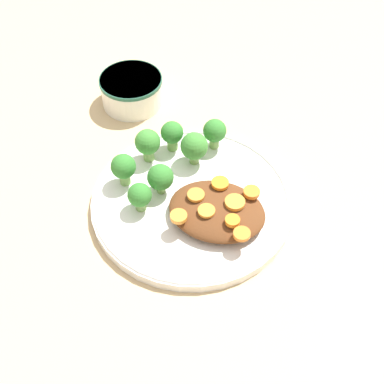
{
  "coord_description": "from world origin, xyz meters",
  "views": [
    {
      "loc": [
        0.15,
        -0.46,
        0.6
      ],
      "look_at": [
        0.0,
        0.0,
        0.03
      ],
      "focal_mm": 50.0,
      "sensor_mm": 36.0,
      "label": 1
    }
  ],
  "objects": [
    {
      "name": "carrot_slice_7",
      "position": [
        -0.0,
        -0.06,
        0.04
      ],
      "size": [
        0.02,
        0.02,
        0.01
      ],
      "primitive_type": "cylinder",
      "color": "orange",
      "rests_on": "stew_mound"
    },
    {
      "name": "broccoli_floret_1",
      "position": [
        -0.05,
        0.0,
        0.04
      ],
      "size": [
        0.04,
        0.04,
        0.05
      ],
      "color": "#759E51",
      "rests_on": "plate"
    },
    {
      "name": "broccoli_floret_0",
      "position": [
        -0.02,
        0.07,
        0.05
      ],
      "size": [
        0.04,
        0.04,
        0.05
      ],
      "color": "#759E51",
      "rests_on": "plate"
    },
    {
      "name": "broccoli_floret_4",
      "position": [
        -0.1,
        -0.0,
        0.05
      ],
      "size": [
        0.04,
        0.04,
        0.05
      ],
      "color": "#759E51",
      "rests_on": "plate"
    },
    {
      "name": "broccoli_floret_6",
      "position": [
        -0.0,
        0.11,
        0.05
      ],
      "size": [
        0.04,
        0.04,
        0.05
      ],
      "color": "#759E51",
      "rests_on": "plate"
    },
    {
      "name": "carrot_slice_6",
      "position": [
        0.07,
        -0.04,
        0.04
      ],
      "size": [
        0.02,
        0.02,
        0.01
      ],
      "primitive_type": "cylinder",
      "color": "orange",
      "rests_on": "stew_mound"
    },
    {
      "name": "carrot_slice_3",
      "position": [
        0.09,
        -0.06,
        0.04
      ],
      "size": [
        0.02,
        0.02,
        0.01
      ],
      "primitive_type": "cylinder",
      "color": "orange",
      "rests_on": "stew_mound"
    },
    {
      "name": "dip_bowl",
      "position": [
        -0.17,
        0.19,
        0.03
      ],
      "size": [
        0.1,
        0.1,
        0.05
      ],
      "color": "white",
      "rests_on": "ground_plane"
    },
    {
      "name": "broccoli_floret_3",
      "position": [
        -0.06,
        -0.04,
        0.04
      ],
      "size": [
        0.03,
        0.03,
        0.05
      ],
      "color": "#759E51",
      "rests_on": "plate"
    },
    {
      "name": "carrot_slice_1",
      "position": [
        0.06,
        -0.01,
        0.04
      ],
      "size": [
        0.03,
        0.03,
        0.01
      ],
      "primitive_type": "cylinder",
      "color": "orange",
      "rests_on": "stew_mound"
    },
    {
      "name": "ground_plane",
      "position": [
        0.0,
        0.0,
        0.0
      ],
      "size": [
        4.0,
        4.0,
        0.0
      ],
      "primitive_type": "plane",
      "color": "tan"
    },
    {
      "name": "broccoli_floret_2",
      "position": [
        -0.09,
        0.06,
        0.05
      ],
      "size": [
        0.04,
        0.04,
        0.05
      ],
      "color": "#759E51",
      "rests_on": "plate"
    },
    {
      "name": "broccoli_floret_5",
      "position": [
        -0.06,
        0.09,
        0.04
      ],
      "size": [
        0.03,
        0.03,
        0.05
      ],
      "color": "#759E51",
      "rests_on": "plate"
    },
    {
      "name": "carrot_slice_5",
      "position": [
        0.08,
        0.01,
        0.04
      ],
      "size": [
        0.02,
        0.02,
        0.01
      ],
      "primitive_type": "cylinder",
      "color": "orange",
      "rests_on": "stew_mound"
    },
    {
      "name": "carrot_slice_4",
      "position": [
        0.01,
        -0.01,
        0.04
      ],
      "size": [
        0.02,
        0.02,
        0.0
      ],
      "primitive_type": "cylinder",
      "color": "orange",
      "rests_on": "stew_mound"
    },
    {
      "name": "plate",
      "position": [
        0.0,
        0.0,
        0.01
      ],
      "size": [
        0.29,
        0.29,
        0.02
      ],
      "color": "white",
      "rests_on": "ground_plane"
    },
    {
      "name": "carrot_slice_2",
      "position": [
        0.03,
        -0.04,
        0.04
      ],
      "size": [
        0.02,
        0.02,
        0.0
      ],
      "primitive_type": "cylinder",
      "color": "orange",
      "rests_on": "stew_mound"
    },
    {
      "name": "carrot_slice_0",
      "position": [
        0.04,
        0.02,
        0.04
      ],
      "size": [
        0.02,
        0.02,
        0.01
      ],
      "primitive_type": "cylinder",
      "color": "orange",
      "rests_on": "stew_mound"
    },
    {
      "name": "stew_mound",
      "position": [
        0.04,
        -0.02,
        0.03
      ],
      "size": [
        0.13,
        0.11,
        0.03
      ],
      "primitive_type": "ellipsoid",
      "color": "#5B3319",
      "rests_on": "plate"
    }
  ]
}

